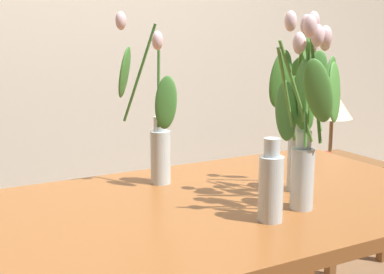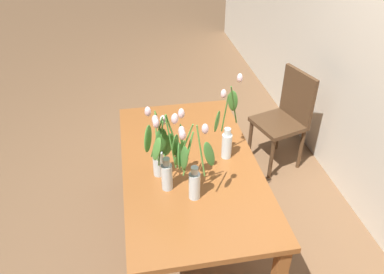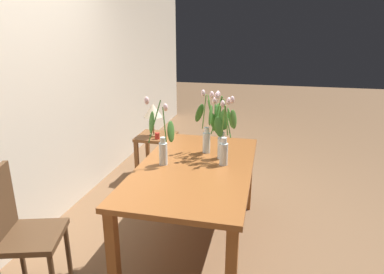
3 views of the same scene
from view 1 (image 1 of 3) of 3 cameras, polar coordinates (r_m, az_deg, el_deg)
room_wall_rear at (r=2.88m, az=-13.63°, el=13.03°), size 9.00×0.10×2.70m
dining_table at (r=1.64m, az=1.49°, el=-10.12°), size 1.60×0.90×0.74m
tulip_vase_0 at (r=1.76m, az=-4.00°, el=0.77°), size 0.18×0.21×0.57m
tulip_vase_1 at (r=1.46m, az=9.42°, el=-1.84°), size 0.18×0.14×0.53m
tulip_vase_2 at (r=1.54m, az=12.06°, el=0.99°), size 0.19×0.27×0.57m
tulip_vase_3 at (r=1.70m, az=12.11°, el=1.93°), size 0.20×0.26×0.56m
side_table at (r=3.04m, az=15.15°, el=-4.66°), size 0.44×0.44×0.55m
table_lamp at (r=2.95m, az=14.86°, el=3.29°), size 0.22×0.22×0.40m
pillar_candle at (r=2.87m, az=14.20°, el=-2.35°), size 0.06×0.06×0.07m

